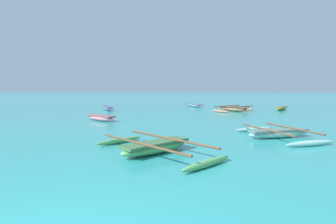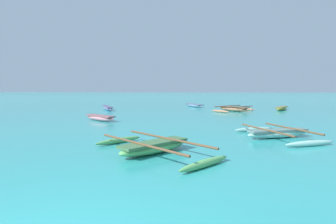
# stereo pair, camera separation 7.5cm
# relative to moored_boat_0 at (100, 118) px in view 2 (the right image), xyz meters

# --- Properties ---
(moored_boat_0) EXTENTS (2.36, 2.00, 0.34)m
(moored_boat_0) POSITION_rel_moored_boat_0_xyz_m (0.00, 0.00, 0.00)
(moored_boat_0) COLOR pink
(moored_boat_0) RESTS_ON ground_plane
(moored_boat_1) EXTENTS (3.01, 3.86, 0.39)m
(moored_boat_1) POSITION_rel_moored_boat_0_xyz_m (8.83, -5.01, -0.02)
(moored_boat_1) COLOR #96CDC1
(moored_boat_1) RESTS_ON ground_plane
(moored_boat_2) EXTENTS (4.29, 4.20, 0.41)m
(moored_boat_2) POSITION_rel_moored_boat_0_xyz_m (4.16, -7.75, -0.00)
(moored_boat_2) COLOR #60B061
(moored_boat_2) RESTS_ON ground_plane
(moored_boat_3) EXTENTS (2.04, 3.65, 0.33)m
(moored_boat_3) POSITION_rel_moored_boat_0_xyz_m (-1.89, 7.96, -0.01)
(moored_boat_3) COLOR #8179B4
(moored_boat_3) RESTS_ON ground_plane
(moored_boat_4) EXTENTS (2.06, 2.82, 0.29)m
(moored_boat_4) POSITION_rel_moored_boat_0_xyz_m (14.03, 8.79, -0.03)
(moored_boat_4) COLOR gold
(moored_boat_4) RESTS_ON ground_plane
(moored_boat_5) EXTENTS (3.96, 3.82, 0.45)m
(moored_boat_5) POSITION_rel_moored_boat_0_xyz_m (9.39, 7.14, 0.02)
(moored_boat_5) COLOR #B47B57
(moored_boat_5) RESTS_ON ground_plane
(moored_boat_6) EXTENTS (1.98, 3.34, 0.32)m
(moored_boat_6) POSITION_rel_moored_boat_0_xyz_m (6.21, 12.28, -0.01)
(moored_boat_6) COLOR #849EC4
(moored_boat_6) RESTS_ON ground_plane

